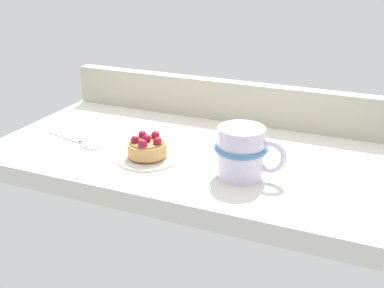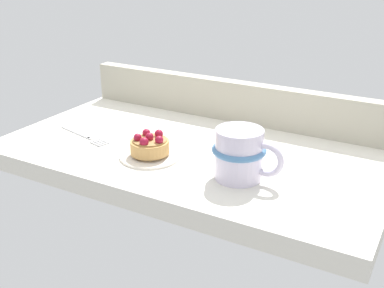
{
  "view_description": "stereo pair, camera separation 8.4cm",
  "coord_description": "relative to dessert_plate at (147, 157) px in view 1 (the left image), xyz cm",
  "views": [
    {
      "loc": [
        34.96,
        -79.36,
        36.94
      ],
      "look_at": [
        4.26,
        -7.67,
        4.51
      ],
      "focal_mm": 44.51,
      "sensor_mm": 36.0,
      "label": 1
    },
    {
      "loc": [
        42.53,
        -75.63,
        36.94
      ],
      "look_at": [
        4.26,
        -7.67,
        4.51
      ],
      "focal_mm": 44.51,
      "sensor_mm": 36.0,
      "label": 2
    }
  ],
  "objects": [
    {
      "name": "dessert_fork",
      "position": [
        -18.29,
        2.05,
        -0.14
      ],
      "size": [
        15.36,
        5.27,
        0.6
      ],
      "color": "silver",
      "rests_on": "ground_plane"
    },
    {
      "name": "ground_plane",
      "position": [
        4.78,
        7.8,
        -2.26
      ],
      "size": [
        75.87,
        41.65,
        3.65
      ],
      "primitive_type": "cube",
      "color": "silver"
    },
    {
      "name": "window_rail_back",
      "position": [
        4.78,
        27.02,
        4.11
      ],
      "size": [
        74.35,
        3.2,
        9.08
      ],
      "primitive_type": "cube",
      "color": "#B2AD99",
      "rests_on": "ground_plane"
    },
    {
      "name": "raspberry_tart",
      "position": [
        0.01,
        -0.01,
        2.11
      ],
      "size": [
        7.33,
        7.33,
        4.04
      ],
      "color": "tan",
      "rests_on": "dessert_plate"
    },
    {
      "name": "coffee_mug",
      "position": [
        18.34,
        0.27,
        4.12
      ],
      "size": [
        12.63,
        9.27,
        8.92
      ],
      "color": "silver",
      "rests_on": "ground_plane"
    },
    {
      "name": "dessert_plate",
      "position": [
        0.0,
        0.0,
        0.0
      ],
      "size": [
        11.54,
        11.54,
        0.93
      ],
      "color": "silver",
      "rests_on": "ground_plane"
    }
  ]
}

